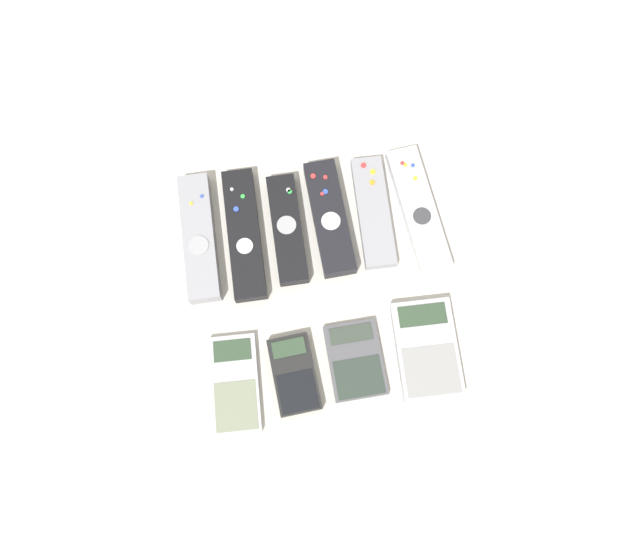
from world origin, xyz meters
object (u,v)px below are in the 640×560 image
(remote_4, at_px, (373,212))
(remote_3, at_px, (329,218))
(remote_0, at_px, (199,238))
(calculator_0, at_px, (235,384))
(calculator_3, at_px, (427,349))
(calculator_2, at_px, (355,360))
(remote_5, at_px, (418,210))
(remote_1, at_px, (244,234))
(remote_2, at_px, (287,229))
(calculator_1, at_px, (294,374))

(remote_4, bearing_deg, remote_3, -177.11)
(remote_0, relative_size, calculator_0, 1.40)
(remote_0, height_order, calculator_3, remote_0)
(calculator_3, bearing_deg, calculator_2, -177.89)
(remote_0, distance_m, remote_3, 0.20)
(calculator_2, bearing_deg, remote_5, 56.82)
(remote_3, height_order, remote_5, remote_3)
(remote_4, height_order, remote_5, remote_5)
(remote_1, bearing_deg, remote_3, 3.31)
(calculator_3, bearing_deg, remote_0, 146.85)
(remote_2, xyz_separation_m, remote_3, (0.07, 0.01, 0.00))
(remote_2, distance_m, remote_3, 0.07)
(remote_2, bearing_deg, remote_5, 0.88)
(remote_3, xyz_separation_m, remote_4, (0.07, -0.00, -0.00))
(remote_2, bearing_deg, remote_4, 4.22)
(remote_3, bearing_deg, calculator_0, -129.07)
(remote_0, bearing_deg, calculator_2, -46.50)
(remote_0, distance_m, remote_1, 0.07)
(remote_1, relative_size, calculator_1, 1.83)
(remote_1, height_order, calculator_2, remote_1)
(remote_1, bearing_deg, calculator_0, -99.50)
(remote_4, bearing_deg, remote_0, -177.30)
(remote_4, bearing_deg, remote_2, -174.11)
(remote_5, bearing_deg, calculator_0, -149.39)
(remote_2, bearing_deg, remote_3, 7.28)
(remote_5, distance_m, calculator_0, 0.38)
(remote_3, bearing_deg, calculator_1, -112.76)
(calculator_0, bearing_deg, remote_0, 99.69)
(calculator_0, xyz_separation_m, calculator_2, (0.18, 0.00, -0.00))
(calculator_3, bearing_deg, remote_1, 140.47)
(calculator_1, bearing_deg, remote_4, 52.52)
(remote_0, bearing_deg, remote_1, -2.91)
(remote_4, relative_size, remote_5, 0.87)
(calculator_2, bearing_deg, calculator_3, -1.12)
(calculator_0, bearing_deg, remote_2, 66.90)
(remote_0, bearing_deg, remote_3, 0.98)
(remote_5, bearing_deg, remote_0, 174.40)
(calculator_0, relative_size, calculator_1, 1.26)
(remote_2, bearing_deg, calculator_3, -50.09)
(remote_1, xyz_separation_m, remote_2, (0.07, -0.00, 0.00))
(remote_3, relative_size, calculator_0, 1.28)
(calculator_2, bearing_deg, calculator_1, -176.32)
(remote_0, height_order, remote_4, remote_0)
(remote_2, bearing_deg, calculator_1, -94.91)
(remote_3, height_order, calculator_0, remote_3)
(remote_1, height_order, calculator_1, remote_1)
(remote_3, distance_m, calculator_0, 0.29)
(remote_3, relative_size, remote_4, 1.01)
(remote_1, height_order, remote_3, remote_3)
(remote_1, distance_m, remote_4, 0.20)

